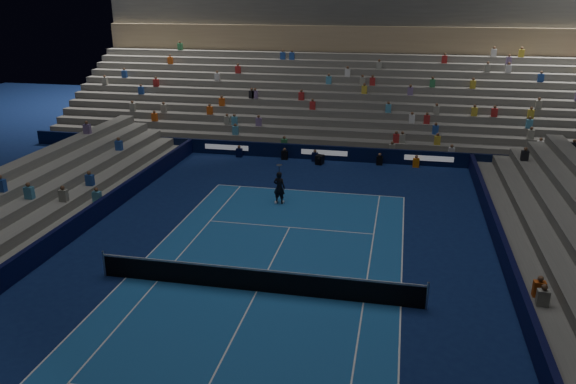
# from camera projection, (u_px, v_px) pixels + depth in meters

# --- Properties ---
(ground) EXTENTS (90.00, 90.00, 0.00)m
(ground) POSITION_uv_depth(u_px,v_px,m) (257.00, 291.00, 21.74)
(ground) COLOR #0C1C4D
(ground) RESTS_ON ground
(court_surface) EXTENTS (10.97, 23.77, 0.01)m
(court_surface) POSITION_uv_depth(u_px,v_px,m) (257.00, 291.00, 21.74)
(court_surface) COLOR #1C569C
(court_surface) RESTS_ON ground
(sponsor_barrier_far) EXTENTS (44.00, 0.25, 1.00)m
(sponsor_barrier_far) POSITION_uv_depth(u_px,v_px,m) (324.00, 153.00, 38.64)
(sponsor_barrier_far) COLOR black
(sponsor_barrier_far) RESTS_ON ground
(sponsor_barrier_east) EXTENTS (0.25, 37.00, 1.00)m
(sponsor_barrier_east) POSITION_uv_depth(u_px,v_px,m) (523.00, 307.00, 19.74)
(sponsor_barrier_east) COLOR black
(sponsor_barrier_east) RESTS_ON ground
(sponsor_barrier_west) EXTENTS (0.25, 37.00, 1.00)m
(sponsor_barrier_west) POSITION_uv_depth(u_px,v_px,m) (32.00, 257.00, 23.42)
(sponsor_barrier_west) COLOR #080B32
(sponsor_barrier_west) RESTS_ON ground
(grandstand_main) EXTENTS (44.00, 15.20, 11.20)m
(grandstand_main) POSITION_uv_depth(u_px,v_px,m) (341.00, 89.00, 46.34)
(grandstand_main) COLOR #64635F
(grandstand_main) RESTS_ON ground
(tennis_net) EXTENTS (12.90, 0.10, 1.10)m
(tennis_net) POSITION_uv_depth(u_px,v_px,m) (257.00, 280.00, 21.58)
(tennis_net) COLOR #B2B2B7
(tennis_net) RESTS_ON ground
(tennis_player) EXTENTS (0.73, 0.55, 1.81)m
(tennis_player) POSITION_uv_depth(u_px,v_px,m) (279.00, 188.00, 30.53)
(tennis_player) COLOR black
(tennis_player) RESTS_ON ground
(broadcast_camera) EXTENTS (0.59, 0.98, 0.62)m
(broadcast_camera) POSITION_uv_depth(u_px,v_px,m) (320.00, 160.00, 37.72)
(broadcast_camera) COLOR black
(broadcast_camera) RESTS_ON ground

